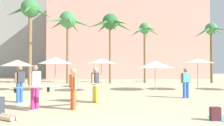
{
  "coord_description": "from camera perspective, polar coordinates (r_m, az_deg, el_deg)",
  "views": [
    {
      "loc": [
        -1.57,
        -4.46,
        1.62
      ],
      "look_at": [
        -0.79,
        4.06,
        1.84
      ],
      "focal_mm": 34.98,
      "sensor_mm": 36.0,
      "label": 1
    }
  ],
  "objects": [
    {
      "name": "hotel_pink",
      "position": [
        38.31,
        3.66,
        6.79
      ],
      "size": [
        25.06,
        10.1,
        14.22
      ],
      "primitive_type": "cube",
      "color": "#DB9989",
      "rests_on": "ground"
    },
    {
      "name": "cafe_umbrella_6",
      "position": [
        15.52,
        -2.81,
        0.53
      ],
      "size": [
        2.26,
        2.26,
        2.35
      ],
      "color": "gray",
      "rests_on": "ground"
    },
    {
      "name": "palm_tree_far_left",
      "position": [
        24.44,
        -11.46,
        10.32
      ],
      "size": [
        5.01,
        4.85,
        7.82
      ],
      "color": "brown",
      "rests_on": "ground"
    },
    {
      "name": "palm_tree_right",
      "position": [
        24.42,
        -0.48,
        9.97
      ],
      "size": [
        5.15,
        4.85,
        7.68
      ],
      "color": "#896B4C",
      "rests_on": "ground"
    },
    {
      "name": "person_far_right",
      "position": [
        9.23,
        -19.7,
        -5.59
      ],
      "size": [
        2.39,
        1.76,
        1.77
      ],
      "rotation": [
        0.0,
        0.0,
        5.66
      ],
      "color": "#B7337F",
      "rests_on": "ground"
    },
    {
      "name": "person_far_left",
      "position": [
        8.07,
        -27.06,
        -10.62
      ],
      "size": [
        1.05,
        0.87,
        0.93
      ],
      "rotation": [
        0.0,
        0.0,
        5.71
      ],
      "color": "#D1A889",
      "rests_on": "ground"
    },
    {
      "name": "person_mid_right",
      "position": [
        12.71,
        18.73,
        -4.62
      ],
      "size": [
        0.61,
        0.26,
        1.65
      ],
      "rotation": [
        0.0,
        0.0,
        4.82
      ],
      "color": "blue",
      "rests_on": "ground"
    },
    {
      "name": "cafe_umbrella_0",
      "position": [
        16.52,
        -14.59,
        0.65
      ],
      "size": [
        2.47,
        2.47,
        2.47
      ],
      "color": "gray",
      "rests_on": "ground"
    },
    {
      "name": "cafe_umbrella_2",
      "position": [
        16.7,
        11.18,
        -0.42
      ],
      "size": [
        2.78,
        2.78,
        2.18
      ],
      "color": "gray",
      "rests_on": "ground"
    },
    {
      "name": "cafe_umbrella_1",
      "position": [
        17.36,
        -23.48,
        0.01
      ],
      "size": [
        2.4,
        2.4,
        2.27
      ],
      "color": "gray",
      "rests_on": "ground"
    },
    {
      "name": "backpack",
      "position": [
        7.7,
        25.34,
        -11.95
      ],
      "size": [
        0.32,
        0.26,
        0.42
      ],
      "rotation": [
        0.0,
        0.0,
        1.48
      ],
      "color": "#4E242B",
      "rests_on": "ground"
    },
    {
      "name": "palm_tree_far_right",
      "position": [
        27.51,
        24.47,
        7.25
      ],
      "size": [
        3.92,
        4.26,
        6.84
      ],
      "color": "brown",
      "rests_on": "ground"
    },
    {
      "name": "palm_tree_left",
      "position": [
        24.74,
        8.58,
        7.63
      ],
      "size": [
        3.54,
        3.75,
        6.73
      ],
      "color": "#896B4C",
      "rests_on": "ground"
    },
    {
      "name": "cafe_umbrella_3",
      "position": [
        17.61,
        21.45,
        0.55
      ],
      "size": [
        2.4,
        2.4,
        2.39
      ],
      "color": "gray",
      "rests_on": "ground"
    },
    {
      "name": "hotel_tower_gray",
      "position": [
        48.47,
        -15.77,
        11.09
      ],
      "size": [
        16.64,
        10.08,
        24.2
      ],
      "primitive_type": "cube",
      "color": "gray",
      "rests_on": "ground"
    },
    {
      "name": "person_mid_left",
      "position": [
        11.4,
        -22.96,
        -4.66
      ],
      "size": [
        0.39,
        0.57,
        1.75
      ],
      "rotation": [
        0.0,
        0.0,
        5.76
      ],
      "color": "blue",
      "rests_on": "ground"
    },
    {
      "name": "person_mid_center",
      "position": [
        8.95,
        -10.01,
        -6.06
      ],
      "size": [
        2.51,
        1.44,
        1.65
      ],
      "rotation": [
        0.0,
        0.0,
        0.41
      ],
      "color": "orange",
      "rests_on": "ground"
    },
    {
      "name": "person_near_right",
      "position": [
        10.51,
        -4.41,
        -5.3
      ],
      "size": [
        2.65,
        1.4,
        1.69
      ],
      "rotation": [
        0.0,
        0.0,
        5.79
      ],
      "color": "gold",
      "rests_on": "ground"
    },
    {
      "name": "palm_tree_center",
      "position": [
        25.82,
        -20.62,
        12.02
      ],
      "size": [
        5.04,
        5.0,
        9.15
      ],
      "color": "brown",
      "rests_on": "ground"
    }
  ]
}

